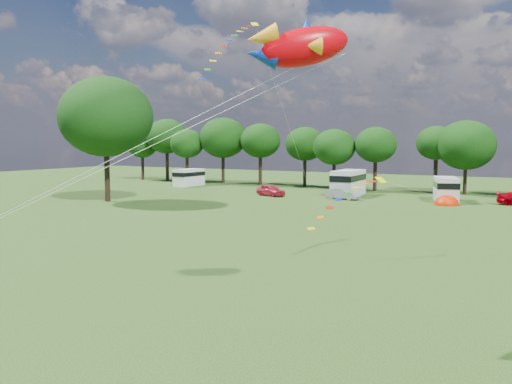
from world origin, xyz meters
The scene contains 12 objects.
ground_plane centered at (0.00, 0.00, 0.00)m, with size 180.00×180.00×0.00m, color black.
tree_line centered at (5.30, 54.99, 6.35)m, with size 102.98×10.98×10.27m.
big_tree centered at (-30.00, 28.00, 9.02)m, with size 10.00×10.00×13.28m.
car_a centered at (-17.62, 41.86, 0.68)m, with size 1.60×4.08×1.36m, color #B42133.
car_b centered at (-8.89, 42.57, 0.63)m, with size 1.34×3.59×1.27m, color gray.
campervan_a centered at (-34.83, 48.97, 1.30)m, with size 2.23×4.99×2.42m.
campervan_b centered at (-10.08, 47.30, 1.61)m, with size 2.92×6.23×2.99m.
campervan_c centered at (1.44, 46.08, 1.39)m, with size 3.75×5.73×2.59m.
tent_orange centered at (2.23, 42.79, 0.02)m, with size 2.52×2.76×1.97m.
fish_kite centered at (5.42, 1.43, 9.83)m, with size 3.66×2.99×2.03m.
streamer_kite_a centered at (-14.80, 29.26, 15.75)m, with size 3.43×5.70×5.80m.
streamer_kite_c centered at (2.76, 14.46, 3.50)m, with size 3.03×4.94×2.79m.
Camera 1 is at (14.27, -16.63, 6.63)m, focal length 40.00 mm.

